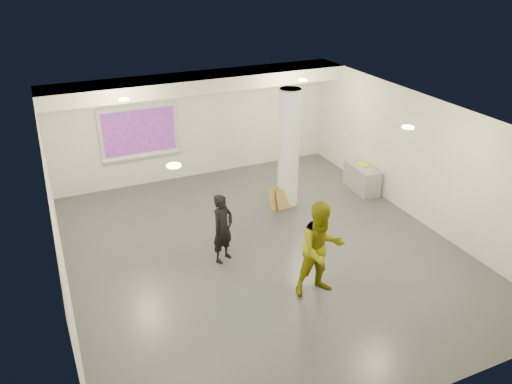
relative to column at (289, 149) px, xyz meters
name	(u,v)px	position (x,y,z in m)	size (l,w,h in m)	color
floor	(263,251)	(-1.50, -1.80, -1.50)	(8.00, 9.00, 0.01)	#393B40
ceiling	(264,118)	(-1.50, -1.80, 1.50)	(8.00, 9.00, 0.01)	white
wall_back	(196,125)	(-1.50, 2.70, 0.00)	(8.00, 0.01, 3.00)	silver
wall_front	(408,326)	(-1.50, -6.30, 0.00)	(8.00, 0.01, 3.00)	silver
wall_left	(57,229)	(-5.50, -1.80, 0.00)	(0.01, 9.00, 3.00)	silver
wall_right	(419,159)	(2.50, -1.80, 0.00)	(0.01, 9.00, 3.00)	silver
soffit_band	(200,82)	(-1.50, 2.15, 1.32)	(8.00, 1.10, 0.36)	silver
downlight_nw	(124,99)	(-3.70, 0.70, 1.48)	(0.22, 0.22, 0.02)	#E6E386
downlight_ne	(303,80)	(0.70, 0.70, 1.48)	(0.22, 0.22, 0.02)	#E6E386
downlight_sw	(174,166)	(-3.70, -3.30, 1.48)	(0.22, 0.22, 0.02)	#E6E386
downlight_se	(408,127)	(0.70, -3.30, 1.48)	(0.22, 0.22, 0.02)	#E6E386
column	(289,149)	(0.00, 0.00, 0.00)	(0.52, 0.52, 3.00)	white
projection_screen	(139,132)	(-3.10, 2.65, 0.03)	(2.10, 0.13, 1.42)	white
credenza	(362,178)	(2.22, -0.08, -1.16)	(0.49, 1.18, 0.69)	gray
postit_pad	(363,165)	(2.27, -0.01, -0.80)	(0.24, 0.32, 0.03)	#CEDB27
cardboard_back	(277,198)	(-0.35, -0.10, -1.23)	(0.50, 0.05, 0.55)	#A17E45
cardboard_front	(285,199)	(-0.17, -0.21, -1.24)	(0.47, 0.05, 0.51)	#A17E45
woman	(223,229)	(-2.41, -1.76, -0.75)	(0.55, 0.36, 1.51)	black
man	(321,249)	(-1.13, -3.51, -0.55)	(0.92, 0.72, 1.89)	olive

